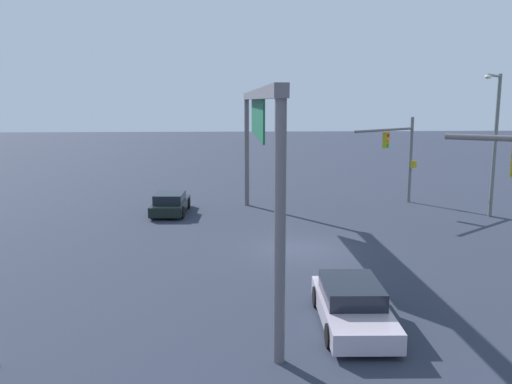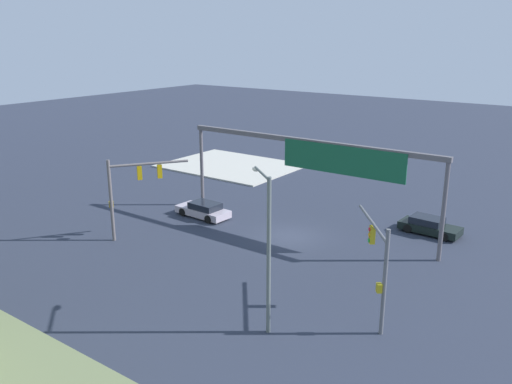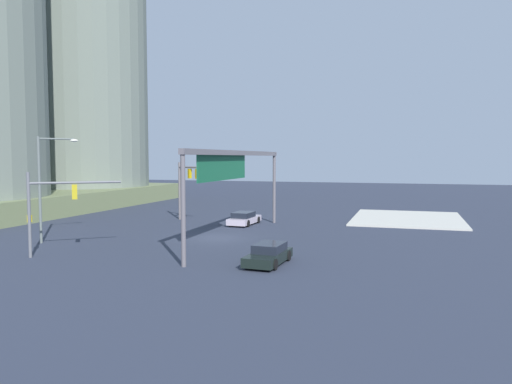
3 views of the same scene
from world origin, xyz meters
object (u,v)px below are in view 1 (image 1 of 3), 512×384
(traffic_signal_opposite_side, at_px, (400,149))
(streetlamp_curved_arm, at_px, (494,134))
(sedan_car_approaching, at_px, (352,305))
(sedan_car_waiting_far, at_px, (170,203))

(traffic_signal_opposite_side, relative_size, streetlamp_curved_arm, 0.69)
(sedan_car_approaching, bearing_deg, traffic_signal_opposite_side, 160.70)
(sedan_car_waiting_far, bearing_deg, sedan_car_approaching, -153.46)
(streetlamp_curved_arm, relative_size, sedan_car_approaching, 1.70)
(sedan_car_approaching, bearing_deg, streetlamp_curved_arm, 143.86)
(streetlamp_curved_arm, relative_size, sedan_car_waiting_far, 1.78)
(traffic_signal_opposite_side, height_order, sedan_car_approaching, traffic_signal_opposite_side)
(streetlamp_curved_arm, distance_m, sedan_car_waiting_far, 18.22)
(sedan_car_approaching, xyz_separation_m, sedan_car_waiting_far, (-15.72, -6.81, -0.00))
(traffic_signal_opposite_side, relative_size, sedan_car_approaching, 1.17)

